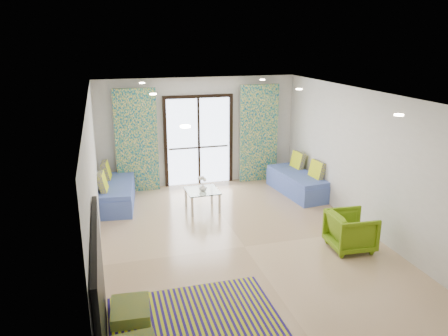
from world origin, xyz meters
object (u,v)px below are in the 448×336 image
object	(u,v)px
coffee_table	(202,192)
armchair	(351,229)
daybed_right	(298,182)
daybed_left	(117,193)

from	to	relation	value
coffee_table	armchair	size ratio (longest dim) A/B	1.05
armchair	daybed_right	bearing A→B (deg)	-2.86
daybed_right	armchair	bearing A→B (deg)	-102.45
coffee_table	daybed_right	bearing A→B (deg)	9.55
daybed_right	armchair	xyz separation A→B (m)	(-0.33, -2.90, 0.09)
daybed_left	daybed_right	xyz separation A→B (m)	(4.23, -0.41, 0.00)
armchair	daybed_left	bearing A→B (deg)	53.28
daybed_left	armchair	distance (m)	5.12
coffee_table	armchair	bearing A→B (deg)	-49.58
coffee_table	armchair	world-z (taller)	coffee_table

